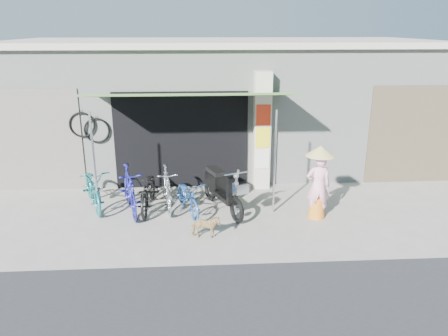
{
  "coord_description": "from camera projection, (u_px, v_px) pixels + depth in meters",
  "views": [
    {
      "loc": [
        -0.77,
        -8.31,
        4.04
      ],
      "look_at": [
        -0.2,
        1.0,
        1.0
      ],
      "focal_mm": 35.0,
      "sensor_mm": 36.0,
      "label": 1
    }
  ],
  "objects": [
    {
      "name": "bicycle_shop",
      "position": [
        222.0,
        101.0,
        13.45
      ],
      "size": [
        12.3,
        5.3,
        3.66
      ],
      "color": "#A8ADA4",
      "rests_on": "ground"
    },
    {
      "name": "bike_blue",
      "position": [
        130.0,
        190.0,
        9.8
      ],
      "size": [
        0.96,
        1.83,
        1.06
      ],
      "primitive_type": "imported",
      "rotation": [
        0.0,
        0.0,
        0.28
      ],
      "color": "navy",
      "rests_on": "ground"
    },
    {
      "name": "bike_black",
      "position": [
        149.0,
        190.0,
        10.0
      ],
      "size": [
        0.69,
        1.78,
        0.92
      ],
      "primitive_type": "imported",
      "rotation": [
        0.0,
        0.0,
        -0.05
      ],
      "color": "black",
      "rests_on": "ground"
    },
    {
      "name": "nun",
      "position": [
        318.0,
        182.0,
        9.44
      ],
      "size": [
        0.64,
        0.64,
        1.64
      ],
      "rotation": [
        0.0,
        0.0,
        3.09
      ],
      "color": "#F9A7BD",
      "rests_on": "ground"
    },
    {
      "name": "neighbour_left",
      "position": [
        29.0,
        141.0,
        10.95
      ],
      "size": [
        2.6,
        0.06,
        2.6
      ],
      "primitive_type": "cube",
      "color": "#6B665B",
      "rests_on": "ground"
    },
    {
      "name": "bike_teal",
      "position": [
        93.0,
        187.0,
        10.11
      ],
      "size": [
        1.28,
        1.96,
        0.97
      ],
      "primitive_type": "imported",
      "rotation": [
        0.0,
        0.0,
        0.37
      ],
      "color": "#176267",
      "rests_on": "ground"
    },
    {
      "name": "awning",
      "position": [
        191.0,
        97.0,
        9.89
      ],
      "size": [
        4.6,
        1.88,
        2.72
      ],
      "color": "#385D29",
      "rests_on": "ground"
    },
    {
      "name": "bike_silver",
      "position": [
        167.0,
        188.0,
        10.05
      ],
      "size": [
        0.69,
        1.67,
        0.98
      ],
      "primitive_type": "imported",
      "rotation": [
        0.0,
        0.0,
        0.15
      ],
      "color": "silver",
      "rests_on": "ground"
    },
    {
      "name": "ground",
      "position": [
        236.0,
        228.0,
        9.18
      ],
      "size": [
        80.0,
        80.0,
        0.0
      ],
      "primitive_type": "plane",
      "color": "#9A958B",
      "rests_on": "ground"
    },
    {
      "name": "neighbour_right",
      "position": [
        416.0,
        135.0,
        11.53
      ],
      "size": [
        2.6,
        0.06,
        2.6
      ],
      "primitive_type": "cube",
      "color": "brown",
      "rests_on": "ground"
    },
    {
      "name": "street_dog",
      "position": [
        205.0,
        227.0,
        8.64
      ],
      "size": [
        0.61,
        0.32,
        0.5
      ],
      "primitive_type": "imported",
      "rotation": [
        0.0,
        0.0,
        1.48
      ],
      "color": "#AC765B",
      "rests_on": "ground"
    },
    {
      "name": "shop_pillar",
      "position": [
        262.0,
        131.0,
        11.09
      ],
      "size": [
        0.42,
        0.44,
        3.0
      ],
      "color": "beige",
      "rests_on": "ground"
    },
    {
      "name": "bike_navy",
      "position": [
        188.0,
        196.0,
        9.78
      ],
      "size": [
        0.98,
        1.62,
        0.8
      ],
      "primitive_type": "imported",
      "rotation": [
        0.0,
        0.0,
        0.31
      ],
      "color": "#214F9A",
      "rests_on": "ground"
    },
    {
      "name": "moped",
      "position": [
        222.0,
        189.0,
        9.92
      ],
      "size": [
        0.94,
        1.91,
        1.13
      ],
      "rotation": [
        0.0,
        0.0,
        0.38
      ],
      "color": "black",
      "rests_on": "ground"
    }
  ]
}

